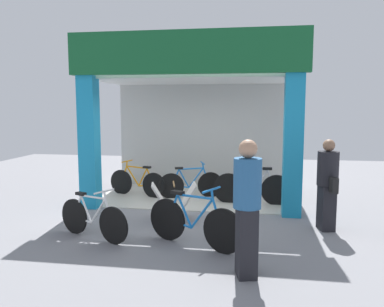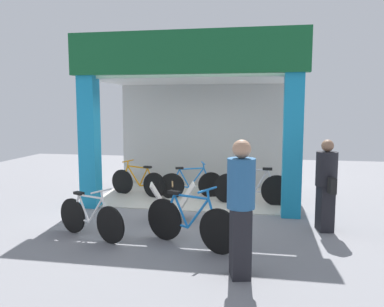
{
  "view_description": "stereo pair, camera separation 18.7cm",
  "coord_description": "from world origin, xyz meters",
  "views": [
    {
      "loc": [
        1.38,
        -7.97,
        2.22
      ],
      "look_at": [
        0.0,
        0.66,
        1.15
      ],
      "focal_mm": 36.83,
      "sensor_mm": 36.0,
      "label": 1
    },
    {
      "loc": [
        1.56,
        -7.94,
        2.22
      ],
      "look_at": [
        0.0,
        0.66,
        1.15
      ],
      "focal_mm": 36.83,
      "sensor_mm": 36.0,
      "label": 2
    }
  ],
  "objects": [
    {
      "name": "bicycle_inside_2",
      "position": [
        1.36,
        0.81,
        0.39
      ],
      "size": [
        1.76,
        0.48,
        0.97
      ],
      "color": "black",
      "rests_on": "ground"
    },
    {
      "name": "bicycle_parked_0",
      "position": [
        -1.27,
        -1.92,
        0.34
      ],
      "size": [
        1.43,
        0.69,
        0.85
      ],
      "color": "black",
      "rests_on": "ground"
    },
    {
      "name": "shop_facade",
      "position": [
        0.0,
        1.29,
        1.95
      ],
      "size": [
        4.84,
        2.95,
        3.69
      ],
      "color": "beige",
      "rests_on": "ground"
    },
    {
      "name": "bicycle_parked_1",
      "position": [
        0.46,
        -2.02,
        0.39
      ],
      "size": [
        1.61,
        0.81,
        0.97
      ],
      "color": "black",
      "rests_on": "ground"
    },
    {
      "name": "bicycle_inside_0",
      "position": [
        -0.12,
        1.2,
        0.35
      ],
      "size": [
        1.5,
        0.57,
        0.86
      ],
      "color": "black",
      "rests_on": "ground"
    },
    {
      "name": "pedestrian_1",
      "position": [
        2.67,
        -0.82,
        0.85
      ],
      "size": [
        0.44,
        0.6,
        1.63
      ],
      "color": "black",
      "rests_on": "ground"
    },
    {
      "name": "ground_plane",
      "position": [
        0.0,
        0.0,
        0.0
      ],
      "size": [
        17.28,
        17.28,
        0.0
      ],
      "primitive_type": "plane",
      "color": "gray",
      "rests_on": "ground"
    },
    {
      "name": "sandwich_board_sign",
      "position": [
        -0.15,
        -0.65,
        0.36
      ],
      "size": [
        0.96,
        0.69,
        0.73
      ],
      "color": "silver",
      "rests_on": "ground"
    },
    {
      "name": "pedestrian_0",
      "position": [
        1.3,
        -3.0,
        0.94
      ],
      "size": [
        0.43,
        0.64,
        1.8
      ],
      "color": "black",
      "rests_on": "ground"
    },
    {
      "name": "bicycle_inside_1",
      "position": [
        -1.44,
        1.18,
        0.35
      ],
      "size": [
        1.52,
        0.55,
        0.87
      ],
      "color": "black",
      "rests_on": "ground"
    }
  ]
}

